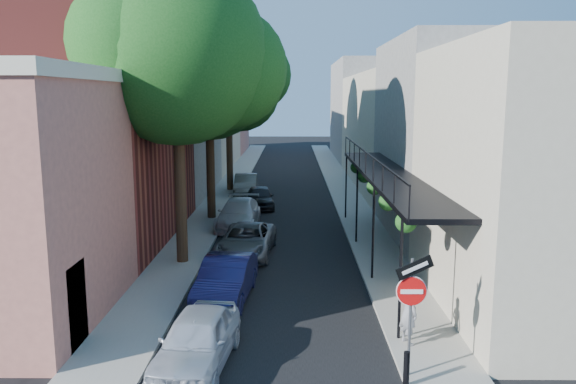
{
  "coord_description": "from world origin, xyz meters",
  "views": [
    {
      "loc": [
        0.47,
        -11.07,
        6.47
      ],
      "look_at": [
        0.31,
        10.32,
        2.8
      ],
      "focal_mm": 35.0,
      "sensor_mm": 36.0,
      "label": 1
    }
  ],
  "objects_px": {
    "oak_mid": "(217,84)",
    "parked_car_d": "(239,214)",
    "parked_car_c": "(246,241)",
    "parked_car_e": "(260,197)",
    "oak_near": "(189,57)",
    "parked_car_b": "(226,279)",
    "oak_far": "(235,69)",
    "bollard": "(406,369)",
    "parked_car_f": "(246,185)",
    "parked_car_a": "(197,340)",
    "pedestrian": "(408,312)",
    "sign_post": "(412,296)"
  },
  "relations": [
    {
      "from": "parked_car_b",
      "to": "pedestrian",
      "type": "bearing_deg",
      "value": -28.89
    },
    {
      "from": "oak_far",
      "to": "parked_car_b",
      "type": "height_order",
      "value": "oak_far"
    },
    {
      "from": "parked_car_d",
      "to": "parked_car_c",
      "type": "bearing_deg",
      "value": -79.11
    },
    {
      "from": "parked_car_a",
      "to": "sign_post",
      "type": "bearing_deg",
      "value": -1.34
    },
    {
      "from": "parked_car_b",
      "to": "parked_car_d",
      "type": "relative_size",
      "value": 0.89
    },
    {
      "from": "bollard",
      "to": "parked_car_f",
      "type": "distance_m",
      "value": 25.74
    },
    {
      "from": "parked_car_c",
      "to": "pedestrian",
      "type": "relative_size",
      "value": 2.65
    },
    {
      "from": "parked_car_a",
      "to": "parked_car_e",
      "type": "bearing_deg",
      "value": 94.69
    },
    {
      "from": "parked_car_c",
      "to": "oak_near",
      "type": "bearing_deg",
      "value": -150.24
    },
    {
      "from": "bollard",
      "to": "parked_car_f",
      "type": "bearing_deg",
      "value": 102.57
    },
    {
      "from": "parked_car_a",
      "to": "parked_car_e",
      "type": "xyz_separation_m",
      "value": [
        0.42,
        19.58,
        -0.04
      ]
    },
    {
      "from": "bollard",
      "to": "parked_car_a",
      "type": "distance_m",
      "value": 4.94
    },
    {
      "from": "parked_car_d",
      "to": "pedestrian",
      "type": "distance_m",
      "value": 14.69
    },
    {
      "from": "bollard",
      "to": "parked_car_e",
      "type": "xyz_separation_m",
      "value": [
        -4.4,
        20.69,
        0.11
      ]
    },
    {
      "from": "oak_near",
      "to": "pedestrian",
      "type": "height_order",
      "value": "oak_near"
    },
    {
      "from": "parked_car_b",
      "to": "parked_car_f",
      "type": "distance_m",
      "value": 19.55
    },
    {
      "from": "oak_mid",
      "to": "parked_car_b",
      "type": "relative_size",
      "value": 2.44
    },
    {
      "from": "parked_car_f",
      "to": "pedestrian",
      "type": "distance_m",
      "value": 23.73
    },
    {
      "from": "oak_near",
      "to": "parked_car_a",
      "type": "relative_size",
      "value": 2.9
    },
    {
      "from": "oak_far",
      "to": "parked_car_e",
      "type": "bearing_deg",
      "value": -72.17
    },
    {
      "from": "bollard",
      "to": "parked_car_b",
      "type": "bearing_deg",
      "value": 129.69
    },
    {
      "from": "parked_car_f",
      "to": "pedestrian",
      "type": "xyz_separation_m",
      "value": [
        6.07,
        -22.94,
        0.3
      ]
    },
    {
      "from": "parked_car_a",
      "to": "parked_car_d",
      "type": "bearing_deg",
      "value": 97.37
    },
    {
      "from": "sign_post",
      "to": "parked_car_b",
      "type": "bearing_deg",
      "value": 133.15
    },
    {
      "from": "oak_far",
      "to": "bollard",
      "type": "bearing_deg",
      "value": -76.65
    },
    {
      "from": "parked_car_a",
      "to": "parked_car_d",
      "type": "relative_size",
      "value": 0.83
    },
    {
      "from": "parked_car_c",
      "to": "parked_car_d",
      "type": "xyz_separation_m",
      "value": [
        -0.79,
        5.03,
        0.05
      ]
    },
    {
      "from": "oak_mid",
      "to": "parked_car_a",
      "type": "bearing_deg",
      "value": -84.5
    },
    {
      "from": "sign_post",
      "to": "oak_mid",
      "type": "xyz_separation_m",
      "value": [
        -6.58,
        17.26,
        5.02
      ]
    },
    {
      "from": "parked_car_d",
      "to": "oak_mid",
      "type": "bearing_deg",
      "value": 123.5
    },
    {
      "from": "sign_post",
      "to": "parked_car_a",
      "type": "height_order",
      "value": "sign_post"
    },
    {
      "from": "parked_car_e",
      "to": "parked_car_f",
      "type": "distance_m",
      "value": 4.59
    },
    {
      "from": "sign_post",
      "to": "parked_car_a",
      "type": "bearing_deg",
      "value": 172.75
    },
    {
      "from": "sign_post",
      "to": "oak_near",
      "type": "relative_size",
      "value": 0.26
    },
    {
      "from": "bollard",
      "to": "sign_post",
      "type": "bearing_deg",
      "value": 71.44
    },
    {
      "from": "parked_car_a",
      "to": "parked_car_f",
      "type": "relative_size",
      "value": 0.96
    },
    {
      "from": "sign_post",
      "to": "parked_car_d",
      "type": "xyz_separation_m",
      "value": [
        -5.35,
        15.26,
        -1.35
      ]
    },
    {
      "from": "sign_post",
      "to": "parked_car_f",
      "type": "height_order",
      "value": "sign_post"
    },
    {
      "from": "oak_near",
      "to": "parked_car_b",
      "type": "height_order",
      "value": "oak_near"
    },
    {
      "from": "oak_mid",
      "to": "parked_car_d",
      "type": "bearing_deg",
      "value": -58.46
    },
    {
      "from": "oak_near",
      "to": "oak_mid",
      "type": "relative_size",
      "value": 1.12
    },
    {
      "from": "oak_near",
      "to": "parked_car_d",
      "type": "height_order",
      "value": "oak_near"
    },
    {
      "from": "oak_mid",
      "to": "oak_far",
      "type": "relative_size",
      "value": 0.86
    },
    {
      "from": "parked_car_b",
      "to": "parked_car_d",
      "type": "distance_m",
      "value": 10.15
    },
    {
      "from": "bollard",
      "to": "parked_car_b",
      "type": "height_order",
      "value": "parked_car_b"
    },
    {
      "from": "sign_post",
      "to": "bollard",
      "type": "relative_size",
      "value": 3.74
    },
    {
      "from": "parked_car_b",
      "to": "parked_car_c",
      "type": "distance_m",
      "value": 5.11
    },
    {
      "from": "oak_near",
      "to": "parked_car_e",
      "type": "relative_size",
      "value": 3.08
    },
    {
      "from": "parked_car_f",
      "to": "pedestrian",
      "type": "relative_size",
      "value": 2.39
    },
    {
      "from": "parked_car_c",
      "to": "parked_car_e",
      "type": "bearing_deg",
      "value": 94.36
    }
  ]
}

